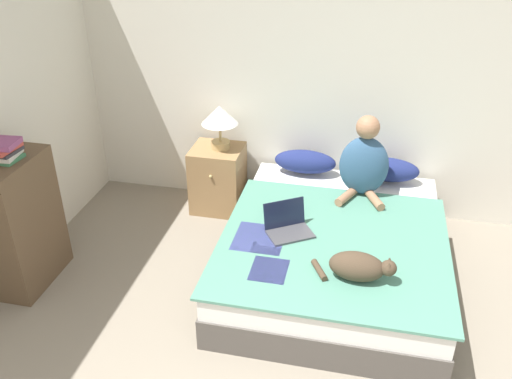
% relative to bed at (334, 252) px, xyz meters
% --- Properties ---
extents(wall_back, '(5.63, 0.05, 2.55)m').
position_rel_bed_xyz_m(wall_back, '(-0.12, 1.09, 1.06)').
color(wall_back, beige).
rests_on(wall_back, ground_plane).
extents(bed, '(1.65, 2.03, 0.44)m').
position_rel_bed_xyz_m(bed, '(0.00, 0.00, 0.00)').
color(bed, '#4C4742').
rests_on(bed, ground_plane).
extents(pillow_near, '(0.55, 0.24, 0.20)m').
position_rel_bed_xyz_m(pillow_near, '(-0.36, 0.87, 0.32)').
color(pillow_near, navy).
rests_on(pillow_near, bed).
extents(pillow_far, '(0.55, 0.24, 0.20)m').
position_rel_bed_xyz_m(pillow_far, '(0.36, 0.87, 0.32)').
color(pillow_far, navy).
rests_on(pillow_far, bed).
extents(person_sitting, '(0.40, 0.39, 0.70)m').
position_rel_bed_xyz_m(person_sitting, '(0.16, 0.58, 0.51)').
color(person_sitting, '#33567A').
rests_on(person_sitting, bed).
extents(cat_tabby, '(0.56, 0.21, 0.20)m').
position_rel_bed_xyz_m(cat_tabby, '(0.19, -0.58, 0.32)').
color(cat_tabby, '#473828').
rests_on(cat_tabby, bed).
extents(laptop_open, '(0.41, 0.39, 0.22)m').
position_rel_bed_xyz_m(laptop_open, '(-0.35, -0.13, 0.27)').
color(laptop_open, '#424247').
rests_on(laptop_open, bed).
extents(nightstand, '(0.46, 0.45, 0.62)m').
position_rel_bed_xyz_m(nightstand, '(-1.16, 0.80, 0.09)').
color(nightstand, '#937047').
rests_on(nightstand, ground_plane).
extents(table_lamp, '(0.33, 0.33, 0.41)m').
position_rel_bed_xyz_m(table_lamp, '(-1.13, 0.82, 0.70)').
color(table_lamp, tan).
rests_on(table_lamp, nightstand).
extents(bookshelf, '(0.28, 0.62, 1.04)m').
position_rel_bed_xyz_m(bookshelf, '(-2.27, -0.56, 0.30)').
color(bookshelf, brown).
rests_on(bookshelf, ground_plane).
extents(book_stack_top, '(0.20, 0.24, 0.15)m').
position_rel_bed_xyz_m(book_stack_top, '(-2.27, -0.56, 0.90)').
color(book_stack_top, '#3D7A51').
rests_on(book_stack_top, bookshelf).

